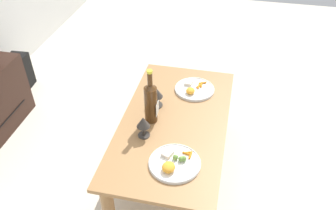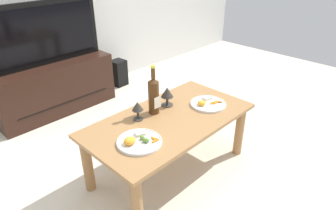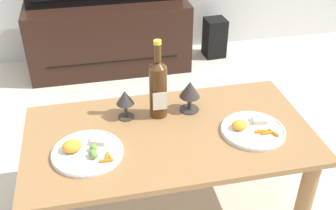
% 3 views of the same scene
% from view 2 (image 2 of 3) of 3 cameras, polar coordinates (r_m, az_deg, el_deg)
% --- Properties ---
extents(ground_plane, '(6.40, 6.40, 0.00)m').
position_cam_2_polar(ground_plane, '(2.35, 0.31, -12.08)').
color(ground_plane, beige).
extents(dining_table, '(1.20, 0.64, 0.45)m').
position_cam_2_polar(dining_table, '(2.13, 0.34, -4.41)').
color(dining_table, '#9E7042').
rests_on(dining_table, ground_plane).
extents(tv_stand, '(1.17, 0.42, 0.51)m').
position_cam_2_polar(tv_stand, '(3.24, -20.96, 3.21)').
color(tv_stand, black).
rests_on(tv_stand, ground_plane).
extents(tv_screen, '(1.11, 0.05, 0.58)m').
position_cam_2_polar(tv_screen, '(3.06, -22.71, 12.48)').
color(tv_screen, black).
rests_on(tv_screen, tv_stand).
extents(floor_speaker, '(0.17, 0.17, 0.31)m').
position_cam_2_polar(floor_speaker, '(3.69, -9.40, 6.10)').
color(floor_speaker, black).
rests_on(floor_speaker, ground_plane).
extents(wine_bottle, '(0.08, 0.08, 0.36)m').
position_cam_2_polar(wine_bottle, '(2.09, -2.76, 2.04)').
color(wine_bottle, '#4C2D14').
rests_on(wine_bottle, dining_table).
extents(goblet_left, '(0.08, 0.08, 0.14)m').
position_cam_2_polar(goblet_left, '(2.04, -5.84, -0.42)').
color(goblet_left, '#38332D').
rests_on(goblet_left, dining_table).
extents(goblet_right, '(0.09, 0.09, 0.15)m').
position_cam_2_polar(goblet_right, '(2.21, -0.15, 2.27)').
color(goblet_right, '#38332D').
rests_on(goblet_right, dining_table).
extents(dinner_plate_left, '(0.28, 0.28, 0.05)m').
position_cam_2_polar(dinner_plate_left, '(1.84, -5.64, -6.88)').
color(dinner_plate_left, white).
rests_on(dinner_plate_left, dining_table).
extents(dinner_plate_right, '(0.27, 0.27, 0.05)m').
position_cam_2_polar(dinner_plate_right, '(2.27, 7.59, 0.28)').
color(dinner_plate_right, white).
rests_on(dinner_plate_right, dining_table).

